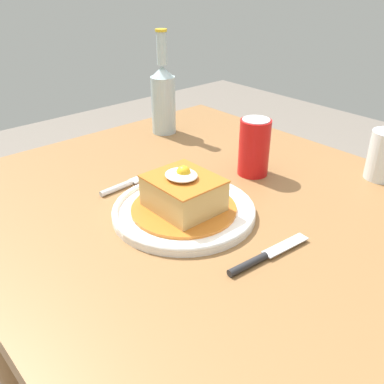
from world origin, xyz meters
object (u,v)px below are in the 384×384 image
Objects in this scene: knife at (259,259)px; drinking_glass at (384,159)px; beer_bottle_clear at (163,96)px; main_plate at (184,210)px; soda_can at (254,147)px; fork at (125,185)px.

drinking_glass is (-0.02, 0.42, 0.04)m from knife.
knife is 0.62× the size of beer_bottle_clear.
soda_can is at bearing 98.22° from main_plate.
soda_can is 0.47× the size of beer_bottle_clear.
beer_bottle_clear reaches higher than fork.
main_plate is at bearing 7.76° from fork.
soda_can is (-0.22, 0.23, 0.06)m from knife.
fork is at bearing -176.90° from knife.
knife is (0.18, -0.00, -0.00)m from main_plate.
main_plate is at bearing -111.56° from drinking_glass.
fork is (-0.16, -0.02, -0.00)m from main_plate.
drinking_glass reaches higher than main_plate.
fork is 0.34m from beer_bottle_clear.
main_plate is 0.45m from drinking_glass.
drinking_glass is at bearing 43.88° from soda_can.
main_plate is 0.23m from soda_can.
knife is 0.61m from beer_bottle_clear.
fork is at bearing -172.24° from main_plate.
drinking_glass is (0.16, 0.41, 0.04)m from main_plate.
knife is at bearing -1.05° from main_plate.
fork is 0.53× the size of beer_bottle_clear.
main_plate is 1.85× the size of fork.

